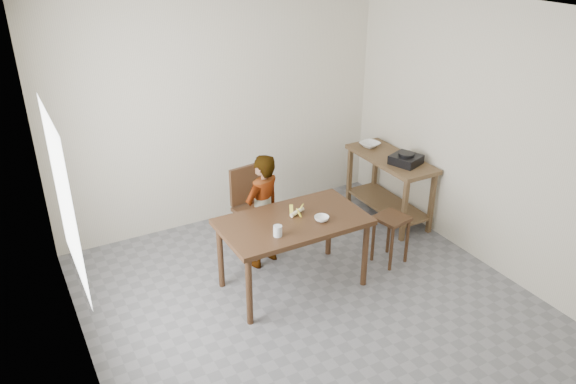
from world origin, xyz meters
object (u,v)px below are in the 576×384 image
child (263,211)px  stool (390,239)px  dining_chair (259,211)px  dining_table (293,253)px  prep_counter (389,187)px

child → stool: (1.20, -0.61, -0.35)m
dining_chair → dining_table: bearing=-99.6°
dining_table → stool: size_ratio=2.60×
child → stool: bearing=132.5°
dining_table → prep_counter: size_ratio=1.17×
stool → prep_counter: bearing=53.5°
child → dining_chair: 0.35m
prep_counter → dining_chair: (-1.70, 0.10, 0.06)m
prep_counter → stool: size_ratio=2.23×
child → stool: size_ratio=2.31×
child → dining_chair: child is taller
prep_counter → dining_chair: 1.70m
dining_table → prep_counter: (1.72, 0.70, 0.03)m
dining_chair → prep_counter: bearing=-11.3°
stool → child: bearing=152.8°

